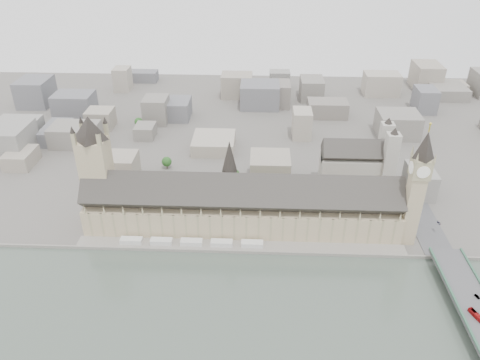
{
  "coord_description": "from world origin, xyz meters",
  "views": [
    {
      "loc": [
        13.5,
        -311.33,
        242.16
      ],
      "look_at": [
        -1.96,
        38.51,
        37.71
      ],
      "focal_mm": 35.0,
      "sensor_mm": 36.0,
      "label": 1
    }
  ],
  "objects_px": {
    "elizabeth_tower": "(418,181)",
    "red_bus_north": "(476,315)",
    "victoria_tower": "(96,166)",
    "car_silver": "(477,296)",
    "westminster_abbey": "(358,165)",
    "palace_of_westminster": "(241,206)",
    "car_approach": "(439,223)"
  },
  "relations": [
    {
      "from": "elizabeth_tower",
      "to": "victoria_tower",
      "type": "relative_size",
      "value": 1.07
    },
    {
      "from": "victoria_tower",
      "to": "car_silver",
      "type": "xyz_separation_m",
      "value": [
        288.06,
        -93.4,
        -44.23
      ]
    },
    {
      "from": "elizabeth_tower",
      "to": "car_silver",
      "type": "bearing_deg",
      "value": -69.59
    },
    {
      "from": "red_bus_north",
      "to": "palace_of_westminster",
      "type": "bearing_deg",
      "value": 126.34
    },
    {
      "from": "red_bus_north",
      "to": "victoria_tower",
      "type": "bearing_deg",
      "value": 138.29
    },
    {
      "from": "palace_of_westminster",
      "to": "car_silver",
      "type": "xyz_separation_m",
      "value": [
        166.06,
        -87.1,
        -11.74
      ]
    },
    {
      "from": "victoria_tower",
      "to": "car_silver",
      "type": "distance_m",
      "value": 306.03
    },
    {
      "from": "westminster_abbey",
      "to": "victoria_tower",
      "type": "bearing_deg",
      "value": -163.5
    },
    {
      "from": "elizabeth_tower",
      "to": "car_approach",
      "type": "height_order",
      "value": "elizabeth_tower"
    },
    {
      "from": "red_bus_north",
      "to": "car_approach",
      "type": "height_order",
      "value": "red_bus_north"
    },
    {
      "from": "westminster_abbey",
      "to": "red_bus_north",
      "type": "bearing_deg",
      "value": -75.38
    },
    {
      "from": "elizabeth_tower",
      "to": "palace_of_westminster",
      "type": "bearing_deg",
      "value": 175.15
    },
    {
      "from": "westminster_abbey",
      "to": "red_bus_north",
      "type": "xyz_separation_m",
      "value": [
        47.14,
        -180.64,
        -13.12
      ]
    },
    {
      "from": "victoria_tower",
      "to": "elizabeth_tower",
      "type": "bearing_deg",
      "value": -3.96
    },
    {
      "from": "westminster_abbey",
      "to": "red_bus_north",
      "type": "relative_size",
      "value": 5.55
    },
    {
      "from": "palace_of_westminster",
      "to": "red_bus_north",
      "type": "relative_size",
      "value": 21.62
    },
    {
      "from": "palace_of_westminster",
      "to": "car_silver",
      "type": "bearing_deg",
      "value": -27.68
    },
    {
      "from": "victoria_tower",
      "to": "car_approach",
      "type": "height_order",
      "value": "victoria_tower"
    },
    {
      "from": "palace_of_westminster",
      "to": "elizabeth_tower",
      "type": "distance_m",
      "value": 142.94
    },
    {
      "from": "westminster_abbey",
      "to": "car_approach",
      "type": "relative_size",
      "value": 15.03
    },
    {
      "from": "westminster_abbey",
      "to": "elizabeth_tower",
      "type": "bearing_deg",
      "value": -72.71
    },
    {
      "from": "elizabeth_tower",
      "to": "red_bus_north",
      "type": "xyz_separation_m",
      "value": [
        20.06,
        -93.64,
        -46.13
      ]
    },
    {
      "from": "palace_of_westminster",
      "to": "victoria_tower",
      "type": "xyz_separation_m",
      "value": [
        -122.0,
        6.3,
        32.5
      ]
    },
    {
      "from": "palace_of_westminster",
      "to": "victoria_tower",
      "type": "height_order",
      "value": "victoria_tower"
    },
    {
      "from": "victoria_tower",
      "to": "westminster_abbey",
      "type": "relative_size",
      "value": 1.47
    },
    {
      "from": "elizabeth_tower",
      "to": "red_bus_north",
      "type": "bearing_deg",
      "value": -77.91
    },
    {
      "from": "palace_of_westminster",
      "to": "westminster_abbey",
      "type": "height_order",
      "value": "westminster_abbey"
    },
    {
      "from": "westminster_abbey",
      "to": "car_silver",
      "type": "height_order",
      "value": "westminster_abbey"
    },
    {
      "from": "car_silver",
      "to": "westminster_abbey",
      "type": "bearing_deg",
      "value": 87.47
    },
    {
      "from": "victoria_tower",
      "to": "red_bus_north",
      "type": "xyz_separation_m",
      "value": [
        280.06,
        -111.64,
        -43.25
      ]
    },
    {
      "from": "palace_of_westminster",
      "to": "elizabeth_tower",
      "type": "bearing_deg",
      "value": -4.85
    },
    {
      "from": "palace_of_westminster",
      "to": "victoria_tower",
      "type": "relative_size",
      "value": 2.65
    }
  ]
}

